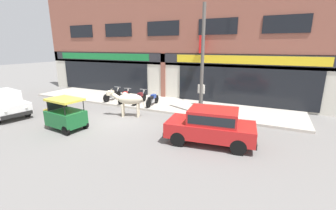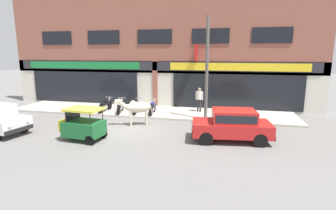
% 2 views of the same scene
% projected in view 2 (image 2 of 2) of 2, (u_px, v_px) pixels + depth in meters
% --- Properties ---
extents(ground_plane, '(90.00, 90.00, 0.00)m').
position_uv_depth(ground_plane, '(127.00, 129.00, 13.99)').
color(ground_plane, slate).
extents(sidewalk, '(19.00, 3.57, 0.14)m').
position_uv_depth(sidewalk, '(148.00, 111.00, 17.78)').
color(sidewalk, '#B7AFA3').
rests_on(sidewalk, ground).
extents(shop_building, '(23.00, 1.40, 8.49)m').
position_uv_depth(shop_building, '(156.00, 52.00, 18.95)').
color(shop_building, '#8E5142').
rests_on(shop_building, ground).
extents(cow, '(2.03, 1.10, 1.61)m').
position_uv_depth(cow, '(136.00, 108.00, 14.51)').
color(cow, beige).
rests_on(cow, ground).
extents(car_0, '(3.74, 2.00, 1.46)m').
position_uv_depth(car_0, '(232.00, 124.00, 11.94)').
color(car_0, black).
rests_on(car_0, ground).
extents(auto_rickshaw, '(2.04, 1.33, 1.52)m').
position_uv_depth(auto_rickshaw, '(83.00, 126.00, 12.09)').
color(auto_rickshaw, black).
rests_on(auto_rickshaw, ground).
extents(motorcycle_0, '(0.52, 1.81, 0.88)m').
position_uv_depth(motorcycle_0, '(105.00, 106.00, 17.48)').
color(motorcycle_0, black).
rests_on(motorcycle_0, sidewalk).
extents(motorcycle_1, '(0.61, 1.79, 0.88)m').
position_uv_depth(motorcycle_1, '(120.00, 107.00, 17.13)').
color(motorcycle_1, black).
rests_on(motorcycle_1, sidewalk).
extents(motorcycle_2, '(0.52, 1.81, 0.88)m').
position_uv_depth(motorcycle_2, '(137.00, 107.00, 17.03)').
color(motorcycle_2, black).
rests_on(motorcycle_2, sidewalk).
extents(motorcycle_3, '(0.52, 1.81, 0.88)m').
position_uv_depth(motorcycle_3, '(152.00, 108.00, 16.76)').
color(motorcycle_3, black).
rests_on(motorcycle_3, sidewalk).
extents(pedestrian, '(0.49, 0.32, 1.60)m').
position_uv_depth(pedestrian, '(199.00, 97.00, 17.27)').
color(pedestrian, '#2D2D33').
rests_on(pedestrian, sidewalk).
extents(utility_pole, '(0.18, 0.18, 5.88)m').
position_uv_depth(utility_pole, '(207.00, 69.00, 14.91)').
color(utility_pole, '#595651').
rests_on(utility_pole, sidewalk).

